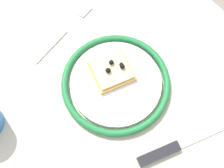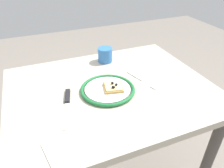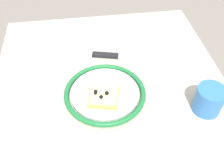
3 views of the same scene
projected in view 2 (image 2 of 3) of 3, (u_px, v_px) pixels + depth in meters
name	position (u px, v px, depth m)	size (l,w,h in m)	color
dining_table	(111.00, 105.00, 1.02)	(0.92, 0.72, 0.74)	#BCB29E
plate	(108.00, 89.00, 0.94)	(0.24, 0.24, 0.02)	white
pizza_slice_near	(114.00, 86.00, 0.93)	(0.10, 0.10, 0.03)	tan
knife	(67.00, 101.00, 0.87)	(0.08, 0.24, 0.01)	silver
fork	(142.00, 80.00, 1.01)	(0.07, 0.20, 0.00)	silver
cup	(105.00, 55.00, 1.16)	(0.08, 0.08, 0.08)	#3372BF
napkin	(69.00, 149.00, 0.67)	(0.14, 0.13, 0.00)	white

